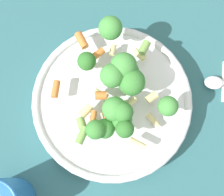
# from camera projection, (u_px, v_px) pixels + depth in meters

# --- Properties ---
(ground_plane) EXTENTS (3.00, 3.00, 0.00)m
(ground_plane) POSITION_uv_depth(u_px,v_px,m) (112.00, 106.00, 0.59)
(ground_plane) COLOR #2D6066
(bowl) EXTENTS (0.28, 0.28, 0.05)m
(bowl) POSITION_uv_depth(u_px,v_px,m) (112.00, 103.00, 0.56)
(bowl) COLOR silver
(bowl) RESTS_ON ground_plane
(pasta_salad) EXTENTS (0.23, 0.19, 0.08)m
(pasta_salad) POSITION_uv_depth(u_px,v_px,m) (119.00, 86.00, 0.50)
(pasta_salad) COLOR #8CB766
(pasta_salad) RESTS_ON bowl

